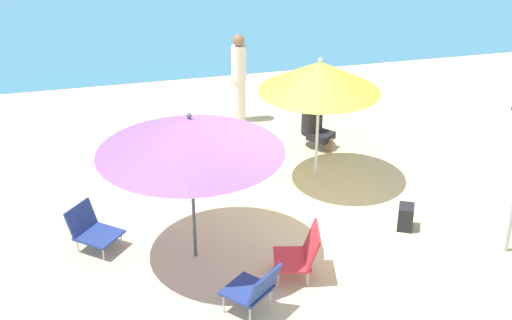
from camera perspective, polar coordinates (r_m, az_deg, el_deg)
ground_plane at (r=9.35m, az=3.14°, el=-5.08°), size 40.00×40.00×0.00m
umbrella_purple at (r=7.89m, az=-5.44°, el=2.05°), size 2.19×2.19×1.91m
umbrella_yellow at (r=9.71m, az=5.26°, el=6.85°), size 1.72×1.72×1.92m
beach_chair_a at (r=8.94m, az=-13.37°, el=-5.49°), size 0.74×0.72×0.55m
beach_chair_b at (r=7.59m, az=-0.14°, el=-10.49°), size 0.70×0.71×0.61m
beach_chair_c at (r=8.18m, az=3.77°, el=-7.60°), size 0.62×0.63×0.63m
person_a at (r=12.09m, az=-1.41°, el=6.81°), size 0.26×0.26×1.58m
person_b at (r=11.28m, az=4.82°, el=3.14°), size 0.54×0.56×0.89m
beach_bag at (r=9.33m, az=12.20°, el=-4.61°), size 0.29×0.32×0.33m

